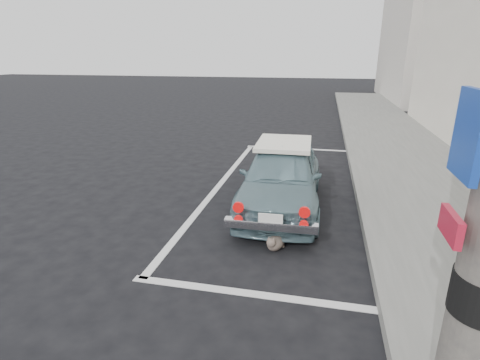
% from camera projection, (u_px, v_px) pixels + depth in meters
% --- Properties ---
extents(ground, '(80.00, 80.00, 0.00)m').
position_uv_depth(ground, '(225.00, 266.00, 4.79)').
color(ground, black).
rests_on(ground, ground).
extents(sidewalk, '(2.80, 40.00, 0.15)m').
position_uv_depth(sidewalk, '(451.00, 219.00, 5.96)').
color(sidewalk, slate).
rests_on(sidewalk, ground).
extents(building_far, '(3.50, 10.00, 8.00)m').
position_uv_depth(building_far, '(426.00, 27.00, 20.71)').
color(building_far, beige).
rests_on(building_far, ground).
extents(pline_rear, '(3.00, 0.12, 0.01)m').
position_uv_depth(pline_rear, '(257.00, 294.00, 4.22)').
color(pline_rear, silver).
rests_on(pline_rear, ground).
extents(pline_front, '(3.00, 0.12, 0.01)m').
position_uv_depth(pline_front, '(299.00, 149.00, 10.70)').
color(pline_front, silver).
rests_on(pline_front, ground).
extents(pline_side, '(0.12, 7.00, 0.01)m').
position_uv_depth(pline_side, '(219.00, 185.00, 7.75)').
color(pline_side, silver).
rests_on(pline_side, ground).
extents(retro_coupe, '(1.42, 3.36, 1.13)m').
position_uv_depth(retro_coupe, '(281.00, 176.00, 6.50)').
color(retro_coupe, slate).
rests_on(retro_coupe, ground).
extents(cat, '(0.30, 0.46, 0.26)m').
position_uv_depth(cat, '(275.00, 242.00, 5.16)').
color(cat, '#67584E').
rests_on(cat, ground).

